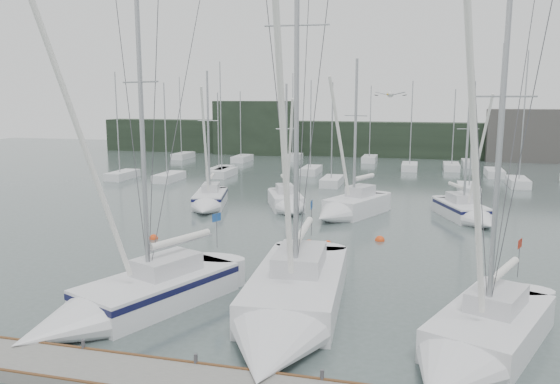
# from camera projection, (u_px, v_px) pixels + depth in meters

# --- Properties ---
(ground) EXTENTS (160.00, 160.00, 0.00)m
(ground) POSITION_uv_depth(u_px,v_px,m) (288.00, 329.00, 20.46)
(ground) COLOR #465653
(ground) RESTS_ON ground
(far_treeline) EXTENTS (90.00, 4.00, 5.00)m
(far_treeline) POSITION_uv_depth(u_px,v_px,m) (389.00, 139.00, 79.15)
(far_treeline) COLOR black
(far_treeline) RESTS_ON ground
(far_building_left) EXTENTS (12.00, 3.00, 8.00)m
(far_building_left) POSITION_uv_depth(u_px,v_px,m) (254.00, 128.00, 81.94)
(far_building_left) COLOR black
(far_building_left) RESTS_ON ground
(far_building_right) EXTENTS (10.00, 3.00, 7.00)m
(far_building_right) POSITION_uv_depth(u_px,v_px,m) (526.00, 136.00, 72.62)
(far_building_right) COLOR #44413E
(far_building_right) RESTS_ON ground
(mast_forest) EXTENTS (55.63, 26.73, 14.25)m
(mast_forest) POSITION_uv_depth(u_px,v_px,m) (365.00, 170.00, 61.96)
(mast_forest) COLOR silver
(mast_forest) RESTS_ON ground
(sailboat_near_left) EXTENTS (6.51, 10.03, 15.49)m
(sailboat_near_left) POSITION_uv_depth(u_px,v_px,m) (122.00, 303.00, 21.43)
(sailboat_near_left) COLOR silver
(sailboat_near_left) RESTS_ON ground
(sailboat_near_center) EXTENTS (4.40, 12.59, 19.20)m
(sailboat_near_center) POSITION_uv_depth(u_px,v_px,m) (287.00, 312.00, 20.52)
(sailboat_near_center) COLOR silver
(sailboat_near_center) RESTS_ON ground
(sailboat_near_right) EXTENTS (6.07, 9.05, 14.61)m
(sailboat_near_right) POSITION_uv_depth(u_px,v_px,m) (473.00, 347.00, 17.79)
(sailboat_near_right) COLOR silver
(sailboat_near_right) RESTS_ON ground
(sailboat_mid_a) EXTENTS (4.00, 7.51, 11.31)m
(sailboat_mid_a) POSITION_uv_depth(u_px,v_px,m) (208.00, 202.00, 42.43)
(sailboat_mid_a) COLOR silver
(sailboat_mid_a) RESTS_ON ground
(sailboat_mid_b) EXTENTS (4.64, 7.03, 10.33)m
(sailboat_mid_b) POSITION_uv_depth(u_px,v_px,m) (288.00, 204.00, 41.72)
(sailboat_mid_b) COLOR silver
(sailboat_mid_b) RESTS_ON ground
(sailboat_mid_c) EXTENTS (5.47, 7.93, 12.08)m
(sailboat_mid_c) POSITION_uv_depth(u_px,v_px,m) (346.00, 209.00, 39.36)
(sailboat_mid_c) COLOR silver
(sailboat_mid_c) RESTS_ON ground
(sailboat_mid_d) EXTENTS (4.69, 7.44, 10.72)m
(sailboat_mid_d) POSITION_uv_depth(u_px,v_px,m) (469.00, 214.00, 38.11)
(sailboat_mid_d) COLOR silver
(sailboat_mid_d) RESTS_ON ground
(buoy_a) EXTENTS (0.62, 0.62, 0.62)m
(buoy_a) POSITION_uv_depth(u_px,v_px,m) (309.00, 245.00, 32.13)
(buoy_a) COLOR #D94013
(buoy_a) RESTS_ON ground
(buoy_b) EXTENTS (0.59, 0.59, 0.59)m
(buoy_b) POSITION_uv_depth(u_px,v_px,m) (380.00, 240.00, 33.10)
(buoy_b) COLOR #D94013
(buoy_b) RESTS_ON ground
(buoy_c) EXTENTS (0.55, 0.55, 0.55)m
(buoy_c) POSITION_uv_depth(u_px,v_px,m) (154.00, 239.00, 33.52)
(buoy_c) COLOR #D94013
(buoy_c) RESTS_ON ground
(seagull) EXTENTS (0.97, 0.51, 0.20)m
(seagull) POSITION_uv_depth(u_px,v_px,m) (390.00, 94.00, 17.25)
(seagull) COLOR silver
(seagull) RESTS_ON ground
(buoy_d) EXTENTS (0.46, 0.46, 0.46)m
(buoy_d) POSITION_uv_depth(u_px,v_px,m) (328.00, 244.00, 32.30)
(buoy_d) COLOR #D94013
(buoy_d) RESTS_ON ground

